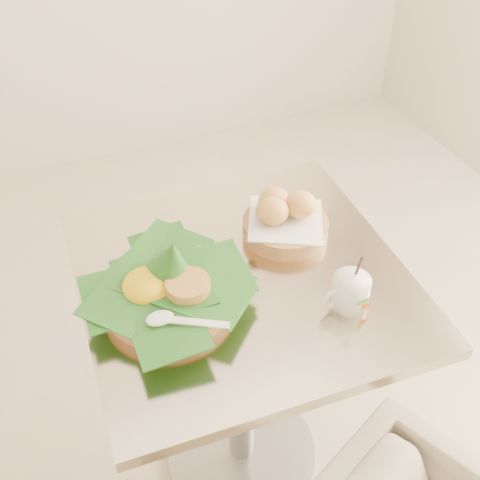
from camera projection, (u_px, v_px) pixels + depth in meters
name	position (u px, v px, depth m)	size (l,w,h in m)	color
floor	(192.00, 474.00, 1.76)	(3.60, 3.60, 0.00)	beige
cafe_table	(242.00, 339.00, 1.47)	(0.73, 0.73, 0.75)	gray
rice_basket	(167.00, 285.00, 1.23)	(0.34, 0.34, 0.17)	tan
bread_basket	(284.00, 219.00, 1.40)	(0.23, 0.23, 0.10)	tan
coffee_mug	(349.00, 291.00, 1.23)	(0.11, 0.08, 0.14)	white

